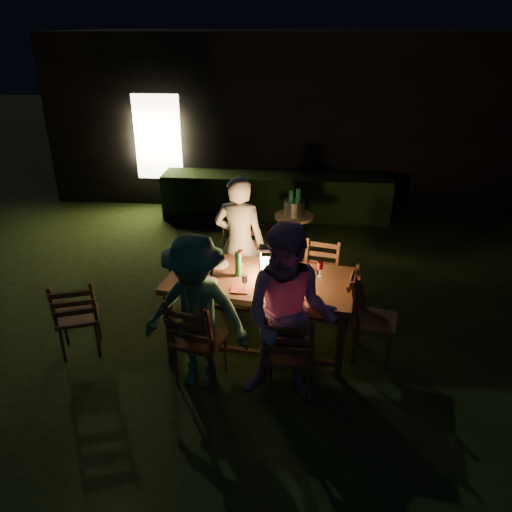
# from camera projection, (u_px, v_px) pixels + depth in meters

# --- Properties ---
(garden_envelope) EXTENTS (40.00, 40.00, 3.20)m
(garden_envelope) POSITION_uv_depth(u_px,v_px,m) (305.00, 111.00, 10.96)
(garden_envelope) COLOR black
(garden_envelope) RESTS_ON ground
(dining_table) EXTENTS (2.12, 1.26, 0.84)m
(dining_table) POSITION_uv_depth(u_px,v_px,m) (261.00, 285.00, 5.43)
(dining_table) COLOR #4D2E19
(dining_table) RESTS_ON ground
(chair_near_left) EXTENTS (0.58, 0.61, 1.05)m
(chair_near_left) POSITION_uv_depth(u_px,v_px,m) (200.00, 354.00, 5.03)
(chair_near_left) COLOR #4D2E19
(chair_near_left) RESTS_ON ground
(chair_near_right) EXTENTS (0.46, 0.49, 1.03)m
(chair_near_right) POSITION_uv_depth(u_px,v_px,m) (289.00, 367.00, 4.85)
(chair_near_right) COLOR #4D2E19
(chair_near_right) RESTS_ON ground
(chair_far_left) EXTENTS (0.46, 0.50, 1.03)m
(chair_far_left) POSITION_uv_depth(u_px,v_px,m) (239.00, 283.00, 6.39)
(chair_far_left) COLOR #4D2E19
(chair_far_left) RESTS_ON ground
(chair_far_right) EXTENTS (0.52, 0.54, 0.96)m
(chair_far_right) POSITION_uv_depth(u_px,v_px,m) (317.00, 294.00, 6.20)
(chair_far_right) COLOR #4D2E19
(chair_far_right) RESTS_ON ground
(chair_end) EXTENTS (0.59, 0.56, 1.04)m
(chair_end) POSITION_uv_depth(u_px,v_px,m) (372.00, 333.00, 5.37)
(chair_end) COLOR #4D2E19
(chair_end) RESTS_ON ground
(chair_spare) EXTENTS (0.58, 0.60, 0.99)m
(chair_spare) POSITION_uv_depth(u_px,v_px,m) (80.00, 329.00, 5.47)
(chair_spare) COLOR #4D2E19
(chair_spare) RESTS_ON ground
(person_house_side) EXTENTS (0.68, 0.49, 1.72)m
(person_house_side) POSITION_uv_depth(u_px,v_px,m) (240.00, 243.00, 6.20)
(person_house_side) COLOR beige
(person_house_side) RESTS_ON ground
(person_opp_right) EXTENTS (0.96, 0.80, 1.81)m
(person_opp_right) POSITION_uv_depth(u_px,v_px,m) (289.00, 317.00, 4.55)
(person_opp_right) COLOR #C084B0
(person_opp_right) RESTS_ON ground
(person_opp_left) EXTENTS (1.12, 0.74, 1.63)m
(person_opp_left) POSITION_uv_depth(u_px,v_px,m) (196.00, 314.00, 4.78)
(person_opp_left) COLOR #366D52
(person_opp_left) RESTS_ON ground
(lantern) EXTENTS (0.16, 0.16, 0.35)m
(lantern) POSITION_uv_depth(u_px,v_px,m) (266.00, 264.00, 5.36)
(lantern) COLOR white
(lantern) RESTS_ON dining_table
(plate_far_left) EXTENTS (0.25, 0.25, 0.01)m
(plate_far_left) POSITION_uv_depth(u_px,v_px,m) (218.00, 264.00, 5.70)
(plate_far_left) COLOR white
(plate_far_left) RESTS_ON dining_table
(plate_near_left) EXTENTS (0.25, 0.25, 0.01)m
(plate_near_left) POSITION_uv_depth(u_px,v_px,m) (206.00, 281.00, 5.31)
(plate_near_left) COLOR white
(plate_near_left) RESTS_ON dining_table
(plate_far_right) EXTENTS (0.25, 0.25, 0.01)m
(plate_far_right) POSITION_uv_depth(u_px,v_px,m) (305.00, 273.00, 5.50)
(plate_far_right) COLOR white
(plate_far_right) RESTS_ON dining_table
(plate_near_right) EXTENTS (0.25, 0.25, 0.01)m
(plate_near_right) POSITION_uv_depth(u_px,v_px,m) (299.00, 292.00, 5.11)
(plate_near_right) COLOR white
(plate_near_right) RESTS_ON dining_table
(wineglass_a) EXTENTS (0.06, 0.06, 0.18)m
(wineglass_a) POSITION_uv_depth(u_px,v_px,m) (240.00, 257.00, 5.67)
(wineglass_a) COLOR #59070F
(wineglass_a) RESTS_ON dining_table
(wineglass_b) EXTENTS (0.06, 0.06, 0.18)m
(wineglass_b) POSITION_uv_depth(u_px,v_px,m) (193.00, 269.00, 5.40)
(wineglass_b) COLOR #59070F
(wineglass_b) RESTS_ON dining_table
(wineglass_c) EXTENTS (0.06, 0.06, 0.18)m
(wineglass_c) POSITION_uv_depth(u_px,v_px,m) (283.00, 286.00, 5.05)
(wineglass_c) COLOR #59070F
(wineglass_c) RESTS_ON dining_table
(wineglass_d) EXTENTS (0.06, 0.06, 0.18)m
(wineglass_d) POSITION_uv_depth(u_px,v_px,m) (320.00, 269.00, 5.39)
(wineglass_d) COLOR #59070F
(wineglass_d) RESTS_ON dining_table
(wineglass_e) EXTENTS (0.06, 0.06, 0.18)m
(wineglass_e) POSITION_uv_depth(u_px,v_px,m) (245.00, 283.00, 5.12)
(wineglass_e) COLOR silver
(wineglass_e) RESTS_ON dining_table
(bottle_table) EXTENTS (0.07, 0.07, 0.28)m
(bottle_table) POSITION_uv_depth(u_px,v_px,m) (238.00, 264.00, 5.39)
(bottle_table) COLOR #0F471E
(bottle_table) RESTS_ON dining_table
(napkin_left) EXTENTS (0.18, 0.14, 0.01)m
(napkin_left) POSITION_uv_depth(u_px,v_px,m) (240.00, 290.00, 5.14)
(napkin_left) COLOR red
(napkin_left) RESTS_ON dining_table
(napkin_right) EXTENTS (0.18, 0.14, 0.01)m
(napkin_right) POSITION_uv_depth(u_px,v_px,m) (307.00, 297.00, 5.02)
(napkin_right) COLOR red
(napkin_right) RESTS_ON dining_table
(phone) EXTENTS (0.14, 0.07, 0.01)m
(phone) POSITION_uv_depth(u_px,v_px,m) (197.00, 285.00, 5.26)
(phone) COLOR black
(phone) RESTS_ON dining_table
(side_table) EXTENTS (0.57, 0.57, 0.77)m
(side_table) POSITION_uv_depth(u_px,v_px,m) (294.00, 221.00, 7.39)
(side_table) COLOR olive
(side_table) RESTS_ON ground
(ice_bucket) EXTENTS (0.30, 0.30, 0.22)m
(ice_bucket) POSITION_uv_depth(u_px,v_px,m) (294.00, 208.00, 7.30)
(ice_bucket) COLOR #A5A8AD
(ice_bucket) RESTS_ON side_table
(bottle_bucket_a) EXTENTS (0.07, 0.07, 0.32)m
(bottle_bucket_a) POSITION_uv_depth(u_px,v_px,m) (291.00, 206.00, 7.25)
(bottle_bucket_a) COLOR #0F471E
(bottle_bucket_a) RESTS_ON side_table
(bottle_bucket_b) EXTENTS (0.07, 0.07, 0.32)m
(bottle_bucket_b) POSITION_uv_depth(u_px,v_px,m) (298.00, 204.00, 7.31)
(bottle_bucket_b) COLOR #0F471E
(bottle_bucket_b) RESTS_ON side_table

